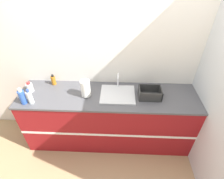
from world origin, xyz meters
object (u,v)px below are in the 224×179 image
object	(u,v)px
sink	(118,94)
bottle_amber	(53,80)
paper_towel_roll	(86,88)
dish_rack	(150,94)
bottle_white_spray	(30,87)
bottle_blue	(22,97)
bottle_clear	(30,97)

from	to	relation	value
sink	bottle_amber	world-z (taller)	sink
paper_towel_roll	dish_rack	world-z (taller)	paper_towel_roll
bottle_white_spray	bottle_blue	distance (m)	0.25
dish_rack	bottle_blue	world-z (taller)	bottle_blue
sink	bottle_amber	size ratio (longest dim) A/B	2.89
paper_towel_roll	bottle_amber	distance (m)	0.58
bottle_white_spray	bottle_clear	world-z (taller)	bottle_clear
bottle_clear	dish_rack	bearing A→B (deg)	6.84
sink	dish_rack	world-z (taller)	sink
bottle_blue	paper_towel_roll	bearing A→B (deg)	12.61
paper_towel_roll	dish_rack	bearing A→B (deg)	0.98
bottle_amber	bottle_clear	bearing A→B (deg)	-111.67
sink	bottle_white_spray	size ratio (longest dim) A/B	3.14
sink	bottle_clear	size ratio (longest dim) A/B	2.15
dish_rack	bottle_clear	bearing A→B (deg)	-173.16
sink	bottle_blue	distance (m)	1.23
sink	dish_rack	size ratio (longest dim) A/B	1.58
bottle_white_spray	bottle_clear	distance (m)	0.27
paper_towel_roll	bottle_white_spray	distance (m)	0.80
bottle_amber	bottle_white_spray	bearing A→B (deg)	-147.63
sink	bottle_clear	world-z (taller)	sink
dish_rack	bottle_blue	size ratio (longest dim) A/B	1.28
sink	paper_towel_roll	size ratio (longest dim) A/B	1.89
dish_rack	bottle_clear	world-z (taller)	bottle_clear
bottle_white_spray	paper_towel_roll	bearing A→B (deg)	-5.10
bottle_clear	bottle_amber	bearing A→B (deg)	68.33
sink	bottle_clear	bearing A→B (deg)	-169.17
paper_towel_roll	bottle_amber	bearing A→B (deg)	154.39
bottle_white_spray	bottle_amber	bearing A→B (deg)	32.37
dish_rack	sink	bearing A→B (deg)	176.26
bottle_clear	paper_towel_roll	bearing A→B (deg)	13.93
bottle_white_spray	bottle_amber	world-z (taller)	bottle_amber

